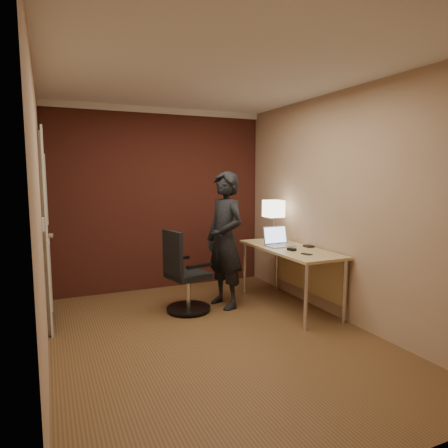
# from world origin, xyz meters

# --- Properties ---
(room) EXTENTS (4.00, 4.00, 4.00)m
(room) POSITION_xyz_m (-0.27, 1.54, 1.37)
(room) COLOR brown
(room) RESTS_ON ground
(desk) EXTENTS (0.60, 1.50, 0.73)m
(desk) POSITION_xyz_m (1.25, 0.48, 0.60)
(desk) COLOR #D2B679
(desk) RESTS_ON ground
(desk_lamp) EXTENTS (0.22, 0.22, 0.54)m
(desk_lamp) POSITION_xyz_m (1.27, 1.01, 1.15)
(desk_lamp) COLOR silver
(desk_lamp) RESTS_ON desk
(laptop) EXTENTS (0.34, 0.27, 0.23)m
(laptop) POSITION_xyz_m (1.13, 0.67, 0.79)
(laptop) COLOR silver
(laptop) RESTS_ON desk
(mouse) EXTENTS (0.07, 0.11, 0.03)m
(mouse) POSITION_xyz_m (1.10, 0.32, 0.75)
(mouse) COLOR black
(mouse) RESTS_ON desk
(phone) EXTENTS (0.10, 0.13, 0.01)m
(phone) POSITION_xyz_m (1.12, 0.06, 0.73)
(phone) COLOR black
(phone) RESTS_ON desk
(wallet) EXTENTS (0.09, 0.11, 0.02)m
(wallet) POSITION_xyz_m (1.41, 0.42, 0.74)
(wallet) COLOR black
(wallet) RESTS_ON desk
(office_chair) EXTENTS (0.52, 0.58, 0.95)m
(office_chair) POSITION_xyz_m (-0.04, 0.82, 0.42)
(office_chair) COLOR black
(office_chair) RESTS_ON ground
(person) EXTENTS (0.51, 0.67, 1.64)m
(person) POSITION_xyz_m (0.49, 0.83, 0.82)
(person) COLOR black
(person) RESTS_ON ground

